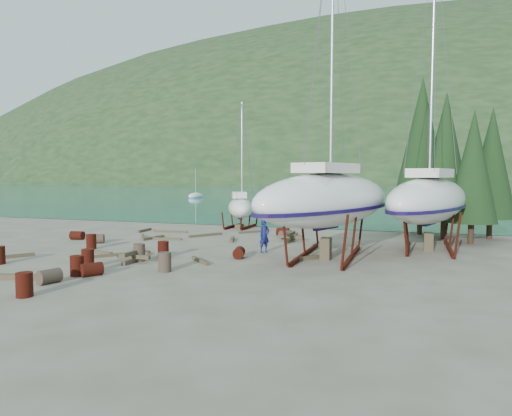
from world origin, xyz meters
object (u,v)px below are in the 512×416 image
(small_sailboat_shore, at_px, (241,207))
(worker, at_px, (264,236))
(large_sailboat_far, at_px, (429,200))
(large_sailboat_near, at_px, (328,199))

(small_sailboat_shore, xyz_separation_m, worker, (5.61, -11.12, -0.78))
(large_sailboat_far, bearing_deg, large_sailboat_near, -121.07)
(large_sailboat_far, relative_size, worker, 9.45)
(large_sailboat_far, height_order, small_sailboat_shore, large_sailboat_far)
(worker, bearing_deg, large_sailboat_near, -63.61)
(large_sailboat_near, relative_size, small_sailboat_shore, 1.84)
(large_sailboat_far, distance_m, small_sailboat_shore, 16.05)
(large_sailboat_near, bearing_deg, large_sailboat_far, 61.65)
(small_sailboat_shore, distance_m, worker, 12.48)
(large_sailboat_near, xyz_separation_m, large_sailboat_far, (5.16, 4.58, -0.16))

